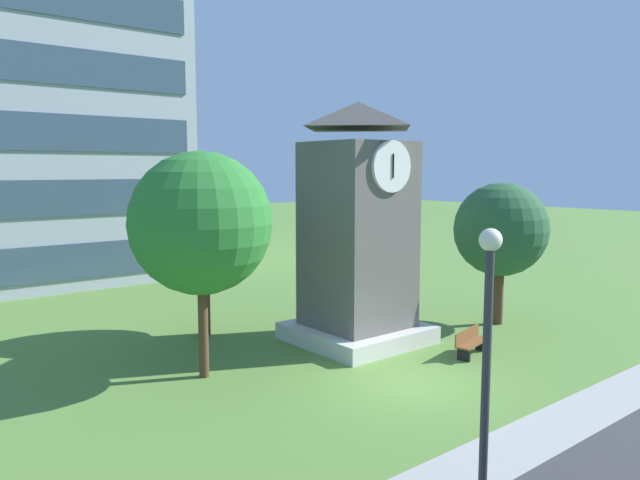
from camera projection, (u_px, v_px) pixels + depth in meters
The scene contains 9 objects.
ground_plane at pixel (406, 383), 17.56m from camera, with size 160.00×160.00×0.00m, color #567F38.
kerb_strip at pixel (542, 433), 14.21m from camera, with size 120.00×1.60×0.01m, color #9E9E99.
office_building at pixel (6, 108), 33.29m from camera, with size 16.85×12.75×19.20m.
clock_tower at pixel (358, 238), 21.45m from camera, with size 4.26×4.26×8.55m.
park_bench at pixel (471, 342), 20.12m from camera, with size 1.86×0.88×0.88m.
street_lamp at pixel (487, 353), 9.44m from camera, with size 0.36×0.36×5.32m.
tree_by_building at pixel (201, 223), 17.55m from camera, with size 4.21×4.21×6.76m.
tree_streetside at pixel (501, 230), 23.85m from camera, with size 3.72×3.72×5.70m.
tree_near_tower at pixel (204, 239), 22.31m from camera, with size 3.47×3.47×5.38m.
Camera 1 is at (-12.63, -11.57, 6.22)m, focal length 33.73 mm.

